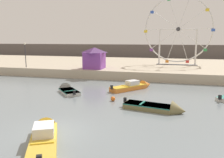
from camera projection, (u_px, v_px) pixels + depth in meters
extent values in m
plane|color=slate|center=(55.00, 132.00, 14.48)|extent=(240.00, 240.00, 0.00)
cube|color=#B7A88E|center=(135.00, 66.00, 44.26)|extent=(110.00, 25.27, 1.30)
cube|color=#564C47|center=(147.00, 52.00, 63.81)|extent=(140.00, 3.00, 4.40)
cube|color=black|center=(220.00, 97.00, 21.27)|extent=(0.31, 0.31, 0.44)
cube|color=orange|center=(129.00, 88.00, 26.38)|extent=(3.89, 4.48, 0.53)
cube|color=gold|center=(129.00, 86.00, 26.34)|extent=(3.87, 4.46, 0.08)
cone|color=orange|center=(147.00, 85.00, 28.15)|extent=(1.74, 1.76, 1.20)
cube|color=black|center=(112.00, 87.00, 24.86)|extent=(0.31, 0.31, 0.44)
cube|color=silver|center=(132.00, 83.00, 26.63)|extent=(1.66, 1.73, 0.53)
cube|color=gold|center=(125.00, 86.00, 25.98)|extent=(0.94, 0.79, 0.06)
cube|color=silver|center=(69.00, 92.00, 24.69)|extent=(3.32, 3.43, 0.35)
cube|color=#237566|center=(69.00, 91.00, 24.66)|extent=(3.31, 3.42, 0.08)
cone|color=silver|center=(64.00, 88.00, 26.48)|extent=(1.67, 1.64, 1.45)
cube|color=black|center=(74.00, 93.00, 23.13)|extent=(0.31, 0.31, 0.44)
cube|color=#237566|center=(70.00, 91.00, 24.30)|extent=(1.06, 0.99, 0.06)
cube|color=gold|center=(44.00, 143.00, 12.32)|extent=(3.40, 4.80, 0.50)
cube|color=gold|center=(43.00, 139.00, 12.28)|extent=(3.40, 4.77, 0.08)
cone|color=gold|center=(47.00, 124.00, 15.18)|extent=(1.76, 1.75, 1.31)
cube|color=silver|center=(44.00, 130.00, 12.79)|extent=(1.63, 1.76, 0.57)
cube|color=gold|center=(42.00, 143.00, 11.70)|extent=(1.11, 0.68, 0.06)
cube|color=olive|center=(148.00, 107.00, 19.10)|extent=(4.19, 2.26, 0.45)
cube|color=#237566|center=(148.00, 105.00, 19.07)|extent=(4.16, 2.28, 0.08)
cone|color=olive|center=(179.00, 111.00, 18.02)|extent=(1.35, 1.64, 1.46)
cube|color=black|center=(125.00, 100.00, 19.93)|extent=(0.24, 0.27, 0.44)
cube|color=#237566|center=(142.00, 103.00, 19.27)|extent=(0.40, 1.32, 0.06)
torus|color=silver|center=(178.00, 29.00, 39.73)|extent=(11.56, 0.24, 11.56)
cylinder|color=#38383D|center=(178.00, 29.00, 39.73)|extent=(0.70, 0.50, 0.70)
cylinder|color=silver|center=(184.00, 13.00, 39.05)|extent=(1.76, 0.08, 5.43)
cylinder|color=silver|center=(174.00, 13.00, 39.50)|extent=(1.89, 0.08, 5.39)
cylinder|color=silver|center=(165.00, 20.00, 40.03)|extent=(4.67, 0.08, 3.34)
cube|color=#3356B7|center=(152.00, 12.00, 40.38)|extent=(0.56, 0.48, 0.44)
cylinder|color=silver|center=(162.00, 30.00, 40.45)|extent=(5.66, 0.08, 0.15)
cube|color=yellow|center=(146.00, 31.00, 41.22)|extent=(0.56, 0.48, 0.44)
cylinder|color=silver|center=(165.00, 39.00, 40.59)|extent=(4.59, 0.08, 3.45)
cube|color=purple|center=(151.00, 50.00, 41.51)|extent=(0.56, 0.48, 0.44)
cylinder|color=silver|center=(173.00, 45.00, 40.40)|extent=(1.76, 0.08, 5.43)
cube|color=orange|center=(167.00, 61.00, 41.13)|extent=(0.56, 0.48, 0.44)
cylinder|color=silver|center=(183.00, 45.00, 39.96)|extent=(1.89, 0.08, 5.39)
cube|color=red|center=(187.00, 62.00, 40.24)|extent=(0.56, 0.48, 0.44)
cylinder|color=silver|center=(192.00, 39.00, 39.42)|extent=(4.67, 0.08, 3.34)
cube|color=#33934C|center=(205.00, 50.00, 39.17)|extent=(0.56, 0.48, 0.44)
cylinder|color=silver|center=(195.00, 29.00, 39.01)|extent=(5.66, 0.08, 0.15)
cube|color=#3356B7|center=(213.00, 30.00, 38.33)|extent=(0.56, 0.48, 0.44)
cylinder|color=silver|center=(193.00, 19.00, 38.86)|extent=(4.59, 0.08, 3.45)
cube|color=yellow|center=(207.00, 10.00, 38.05)|extent=(0.56, 0.48, 0.44)
cylinder|color=silver|center=(159.00, 47.00, 41.05)|extent=(0.28, 0.28, 6.26)
cylinder|color=silver|center=(196.00, 47.00, 39.48)|extent=(0.28, 0.28, 6.26)
cylinder|color=silver|center=(178.00, 29.00, 39.73)|extent=(6.23, 0.18, 0.18)
cube|color=#4C4C51|center=(177.00, 65.00, 40.79)|extent=(7.03, 1.20, 0.08)
cube|color=purple|center=(94.00, 60.00, 35.49)|extent=(2.98, 3.32, 2.50)
pyramid|color=#462156|center=(94.00, 50.00, 35.21)|extent=(3.28, 3.65, 0.80)
cylinder|color=#2D2D33|center=(26.00, 56.00, 36.91)|extent=(0.12, 0.12, 3.67)
sphere|color=#F2EACC|center=(25.00, 44.00, 36.57)|extent=(0.32, 0.32, 0.32)
sphere|color=orange|center=(113.00, 99.00, 21.66)|extent=(0.44, 0.44, 0.44)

